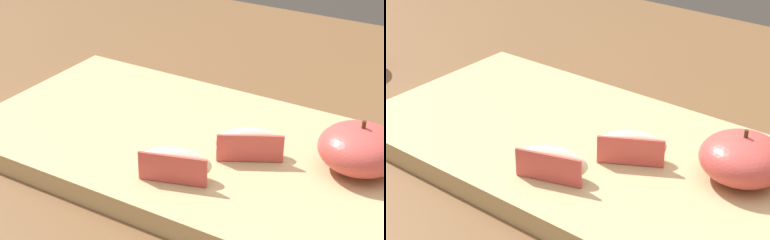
# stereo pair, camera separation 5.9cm
# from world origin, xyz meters

# --- Properties ---
(dining_table) EXTENTS (1.47, 0.92, 0.77)m
(dining_table) POSITION_xyz_m (0.00, 0.00, 0.68)
(dining_table) COLOR brown
(dining_table) RESTS_ON ground_plane
(cutting_board) EXTENTS (0.44, 0.24, 0.02)m
(cutting_board) POSITION_xyz_m (-0.04, -0.03, 0.78)
(cutting_board) COLOR tan
(cutting_board) RESTS_ON dining_table
(apple_half_skin_up) EXTENTS (0.08, 0.08, 0.05)m
(apple_half_skin_up) POSITION_xyz_m (0.12, 0.00, 0.81)
(apple_half_skin_up) COLOR #D14C47
(apple_half_skin_up) RESTS_ON cutting_board
(apple_wedge_middle) EXTENTS (0.07, 0.04, 0.03)m
(apple_wedge_middle) POSITION_xyz_m (-0.02, -0.10, 0.81)
(apple_wedge_middle) COLOR beige
(apple_wedge_middle) RESTS_ON cutting_board
(apple_wedge_near_knife) EXTENTS (0.07, 0.05, 0.03)m
(apple_wedge_near_knife) POSITION_xyz_m (0.02, -0.03, 0.81)
(apple_wedge_near_knife) COLOR beige
(apple_wedge_near_knife) RESTS_ON cutting_board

